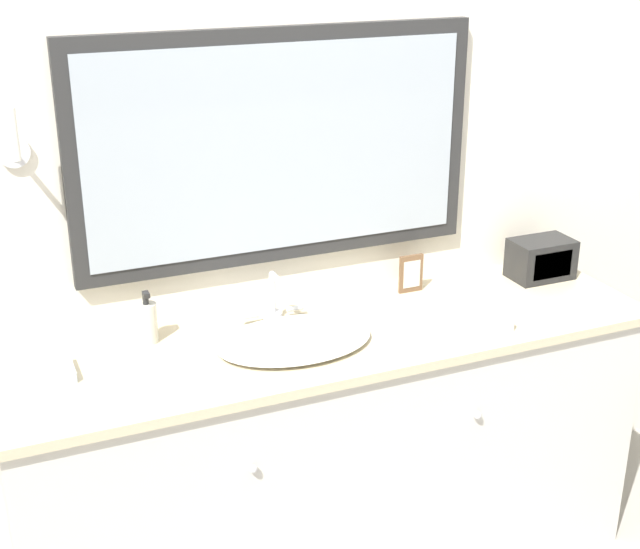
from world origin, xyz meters
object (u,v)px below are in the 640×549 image
object	(u,v)px
sink_basin	(293,338)
soap_bottle	(147,322)
picture_frame	(411,274)
appliance_box	(541,259)

from	to	relation	value
sink_basin	soap_bottle	bearing A→B (deg)	155.11
soap_bottle	picture_frame	bearing A→B (deg)	2.09
sink_basin	soap_bottle	world-z (taller)	sink_basin
sink_basin	picture_frame	bearing A→B (deg)	22.89
appliance_box	soap_bottle	bearing A→B (deg)	178.63
soap_bottle	appliance_box	size ratio (longest dim) A/B	0.77
sink_basin	appliance_box	distance (m)	1.01
sink_basin	appliance_box	xyz separation A→B (m)	(0.99, 0.15, 0.05)
sink_basin	soap_bottle	xyz separation A→B (m)	(-0.39, 0.18, 0.05)
sink_basin	picture_frame	size ratio (longest dim) A/B	3.62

